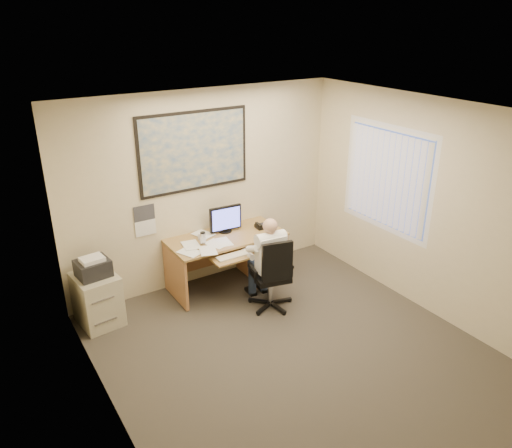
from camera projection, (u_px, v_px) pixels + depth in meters
room_shell at (304, 250)px, 5.08m from camera, size 4.00×4.50×2.70m
desk at (246, 250)px, 7.13m from camera, size 1.60×0.97×1.12m
world_map at (194, 151)px, 6.53m from camera, size 1.56×0.03×1.06m
wall_calendar at (145, 221)px, 6.49m from camera, size 0.28×0.01×0.42m
window_blinds at (387, 179)px, 6.59m from camera, size 0.06×1.40×1.30m
filing_cabinet at (97, 295)px, 6.10m from camera, size 0.53×0.61×0.91m
office_chair at (273, 287)px, 6.46m from camera, size 0.72×0.72×1.01m
person at (270, 263)px, 6.39m from camera, size 0.56×0.75×1.23m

